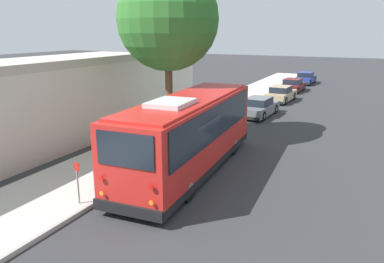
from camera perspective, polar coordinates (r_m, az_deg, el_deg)
ground_plane at (r=15.26m, az=-1.16°, el=-7.18°), size 160.00×160.00×0.00m
sidewalk_slab at (r=17.10m, az=-12.28°, el=-4.77°), size 80.00×3.84×0.15m
curb_strip at (r=16.01m, az=-6.60°, el=-5.90°), size 80.00×0.14×0.15m
shuttle_bus at (r=15.54m, az=-0.40°, el=0.16°), size 10.12×3.19×3.33m
parked_sedan_gray at (r=26.66m, az=10.14°, el=3.65°), size 4.51×1.98×1.32m
parked_sedan_tan at (r=32.67m, az=13.38°, el=5.54°), size 4.34×1.96×1.31m
parked_sedan_maroon at (r=38.57m, az=15.09°, el=6.78°), size 4.31×1.97×1.26m
parked_sedan_blue at (r=44.70m, az=16.91°, el=7.77°), size 4.55×1.86×1.32m
street_tree at (r=19.32m, az=-3.51°, el=17.69°), size 5.06×5.06×9.47m
sign_post_near at (r=13.11m, az=-17.02°, el=-7.47°), size 0.06×0.22×1.45m
sign_post_far at (r=14.57m, az=-11.66°, el=-5.11°), size 0.06×0.22×1.31m
building_backdrop at (r=23.16m, az=-23.16°, el=4.55°), size 23.88×8.82×4.46m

